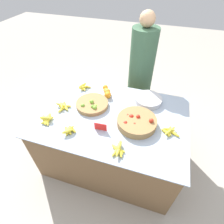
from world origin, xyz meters
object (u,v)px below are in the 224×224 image
(tomato_basket, at_px, (136,122))
(price_sign, at_px, (100,127))
(vendor_person, at_px, (140,77))
(metal_bowl, at_px, (148,100))
(lime_bowl, at_px, (92,104))

(tomato_basket, xyz_separation_m, price_sign, (-0.32, -0.18, 0.00))
(tomato_basket, distance_m, vendor_person, 0.98)
(tomato_basket, height_order, vendor_person, vendor_person)
(price_sign, distance_m, vendor_person, 1.16)
(tomato_basket, bearing_deg, price_sign, -151.23)
(price_sign, bearing_deg, vendor_person, 76.85)
(metal_bowl, bearing_deg, price_sign, -123.39)
(lime_bowl, bearing_deg, tomato_basket, -13.99)
(price_sign, height_order, vendor_person, vendor_person)
(metal_bowl, xyz_separation_m, vendor_person, (-0.20, 0.56, -0.06))
(vendor_person, bearing_deg, price_sign, -99.15)
(metal_bowl, distance_m, price_sign, 0.69)
(vendor_person, bearing_deg, tomato_basket, -81.79)
(tomato_basket, bearing_deg, metal_bowl, 81.64)
(metal_bowl, bearing_deg, vendor_person, 109.46)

